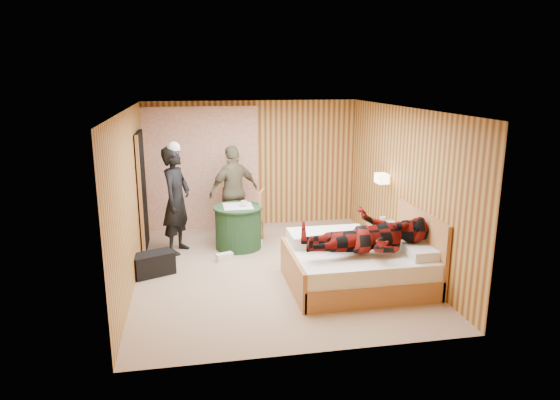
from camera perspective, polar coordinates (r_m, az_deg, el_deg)
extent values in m
cube|color=tan|center=(7.96, -0.75, -7.88)|extent=(4.20, 5.00, 0.01)
cube|color=white|center=(7.40, -0.81, 10.39)|extent=(4.20, 5.00, 0.01)
cube|color=tan|center=(10.00, -3.18, 4.13)|extent=(4.20, 0.02, 2.50)
cube|color=tan|center=(7.53, -16.74, 0.22)|extent=(0.02, 5.00, 2.50)
cube|color=tan|center=(8.19, 13.87, 1.50)|extent=(0.02, 5.00, 2.50)
cube|color=beige|center=(9.87, -8.91, 3.55)|extent=(2.20, 0.08, 2.40)
cube|color=black|center=(8.93, -15.47, 0.95)|extent=(0.06, 0.90, 2.05)
cylinder|color=gold|center=(8.54, 12.06, 2.45)|extent=(0.18, 0.04, 0.04)
cube|color=#FFDDB2|center=(8.51, 11.56, 2.44)|extent=(0.18, 0.24, 0.16)
cube|color=#BD824D|center=(7.42, 8.85, -8.54)|extent=(1.93, 1.55, 0.29)
cube|color=white|center=(7.32, 8.93, -6.61)|extent=(1.88, 1.49, 0.24)
cube|color=#BD824D|center=(7.12, 1.44, -8.24)|extent=(0.06, 1.55, 0.54)
cube|color=#BD824D|center=(7.64, 15.81, -5.13)|extent=(0.06, 1.55, 1.06)
cube|color=silver|center=(7.22, 15.65, -5.68)|extent=(0.37, 0.53, 0.14)
cube|color=silver|center=(7.85, 13.33, -3.94)|extent=(0.37, 0.53, 0.14)
cube|color=white|center=(7.54, 5.47, -4.20)|extent=(1.16, 0.58, 0.17)
cube|color=#BD824D|center=(8.44, 11.85, -4.70)|extent=(0.44, 0.60, 0.60)
cube|color=#BD824D|center=(8.38, 11.92, -3.45)|extent=(0.46, 0.63, 0.03)
cylinder|color=#214926|center=(8.82, -4.79, -3.18)|extent=(0.80, 0.80, 0.73)
cylinder|color=#214926|center=(8.72, -4.84, -0.85)|extent=(0.86, 0.86, 0.03)
cube|color=silver|center=(8.71, -4.84, -0.71)|extent=(0.66, 0.66, 0.01)
cube|color=#BD824D|center=(9.37, -5.16, -1.61)|extent=(0.42, 0.42, 0.05)
cube|color=#BD824D|center=(9.49, -5.31, 0.15)|extent=(0.42, 0.04, 0.46)
cylinder|color=#BD824D|center=(9.26, -6.08, -3.34)|extent=(0.04, 0.04, 0.43)
cylinder|color=#BD824D|center=(9.62, -4.22, -2.64)|extent=(0.04, 0.04, 0.43)
cube|color=#BD824D|center=(9.08, -3.30, -1.94)|extent=(0.56, 0.56, 0.05)
cube|color=#BD824D|center=(8.98, -2.07, -0.37)|extent=(0.18, 0.43, 0.48)
cylinder|color=#BD824D|center=(9.35, -4.15, -3.05)|extent=(0.04, 0.04, 0.45)
cylinder|color=#BD824D|center=(8.95, -2.37, -3.81)|extent=(0.04, 0.04, 0.45)
cube|color=black|center=(7.92, -14.30, -7.09)|extent=(0.69, 0.54, 0.35)
cube|color=silver|center=(8.34, -6.36, -6.47)|extent=(0.30, 0.21, 0.12)
cube|color=silver|center=(8.87, -3.07, -5.07)|extent=(0.33, 0.23, 0.14)
imported|color=black|center=(8.63, -11.77, -0.03)|extent=(0.67, 0.79, 1.83)
imported|color=brown|center=(9.39, -5.29, 1.01)|extent=(1.09, 0.80, 1.72)
imported|color=maroon|center=(6.98, 10.03, -2.91)|extent=(0.86, 0.67, 1.77)
imported|color=silver|center=(8.30, 12.09, -2.76)|extent=(0.18, 0.24, 0.02)
imported|color=silver|center=(8.30, 12.10, -2.63)|extent=(0.18, 0.23, 0.02)
imported|color=silver|center=(8.45, 11.64, -2.18)|extent=(0.13, 0.13, 0.09)
imported|color=silver|center=(8.66, -4.15, -0.41)|extent=(0.13, 0.13, 0.10)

